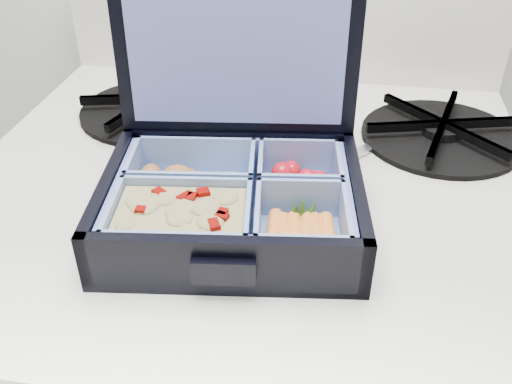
# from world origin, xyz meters

# --- Properties ---
(bento_box) EXTENTS (0.23, 0.19, 0.05)m
(bento_box) POSITION_xyz_m (-0.01, 1.60, 0.86)
(bento_box) COLOR black
(bento_box) RESTS_ON stove
(burner_grate) EXTENTS (0.21, 0.21, 0.02)m
(burner_grate) POSITION_xyz_m (0.18, 1.79, 0.85)
(burner_grate) COLOR black
(burner_grate) RESTS_ON stove
(burner_grate_rear) EXTENTS (0.20, 0.20, 0.02)m
(burner_grate_rear) POSITION_xyz_m (-0.15, 1.80, 0.85)
(burner_grate_rear) COLOR black
(burner_grate_rear) RESTS_ON stove
(fork) EXTENTS (0.15, 0.15, 0.01)m
(fork) POSITION_xyz_m (0.07, 1.71, 0.84)
(fork) COLOR silver
(fork) RESTS_ON stove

